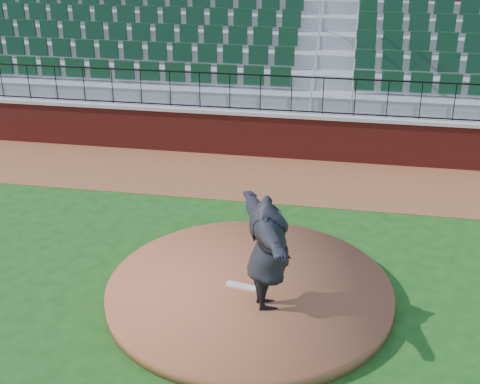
# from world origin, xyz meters

# --- Properties ---
(ground) EXTENTS (90.00, 90.00, 0.00)m
(ground) POSITION_xyz_m (0.00, 0.00, 0.00)
(ground) COLOR #184914
(ground) RESTS_ON ground
(warning_track) EXTENTS (34.00, 3.20, 0.01)m
(warning_track) POSITION_xyz_m (0.00, 5.40, 0.01)
(warning_track) COLOR brown
(warning_track) RESTS_ON ground
(field_wall) EXTENTS (34.00, 0.35, 1.20)m
(field_wall) POSITION_xyz_m (0.00, 7.00, 0.60)
(field_wall) COLOR maroon
(field_wall) RESTS_ON ground
(wall_cap) EXTENTS (34.00, 0.45, 0.10)m
(wall_cap) POSITION_xyz_m (0.00, 7.00, 1.25)
(wall_cap) COLOR #B7B7B7
(wall_cap) RESTS_ON field_wall
(wall_railing) EXTENTS (34.00, 0.05, 1.00)m
(wall_railing) POSITION_xyz_m (0.00, 7.00, 1.80)
(wall_railing) COLOR black
(wall_railing) RESTS_ON wall_cap
(seating_stands) EXTENTS (34.00, 5.10, 4.60)m
(seating_stands) POSITION_xyz_m (0.00, 9.72, 2.30)
(seating_stands) COLOR gray
(seating_stands) RESTS_ON ground
(concourse_wall) EXTENTS (34.00, 0.50, 5.50)m
(concourse_wall) POSITION_xyz_m (0.00, 12.52, 2.75)
(concourse_wall) COLOR maroon
(concourse_wall) RESTS_ON ground
(pitchers_mound) EXTENTS (5.11, 5.11, 0.25)m
(pitchers_mound) POSITION_xyz_m (0.47, -0.18, 0.12)
(pitchers_mound) COLOR brown
(pitchers_mound) RESTS_ON ground
(pitching_rubber) EXTENTS (0.59, 0.25, 0.04)m
(pitching_rubber) POSITION_xyz_m (0.35, -0.27, 0.27)
(pitching_rubber) COLOR silver
(pitching_rubber) RESTS_ON pitchers_mound
(pitcher) EXTENTS (1.57, 2.62, 2.07)m
(pitcher) POSITION_xyz_m (0.88, -0.77, 1.28)
(pitcher) COLOR black
(pitcher) RESTS_ON pitchers_mound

